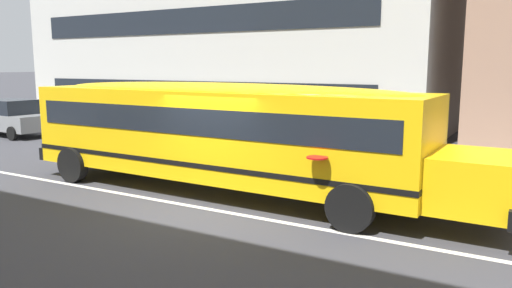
{
  "coord_description": "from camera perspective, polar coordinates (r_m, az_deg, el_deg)",
  "views": [
    {
      "loc": [
        6.44,
        -8.72,
        3.18
      ],
      "look_at": [
        0.93,
        0.7,
        1.45
      ],
      "focal_mm": 34.87,
      "sensor_mm": 36.0,
      "label": 1
    }
  ],
  "objects": [
    {
      "name": "ground_plane",
      "position": [
        11.3,
        -5.91,
        -7.36
      ],
      "size": [
        400.0,
        400.0,
        0.0
      ],
      "primitive_type": "plane",
      "color": "#38383D"
    },
    {
      "name": "sidewalk_far",
      "position": [
        17.93,
        8.81,
        -1.26
      ],
      "size": [
        120.0,
        3.0,
        0.01
      ],
      "primitive_type": "cube",
      "color": "gray",
      "rests_on": "ground_plane"
    },
    {
      "name": "lane_centreline",
      "position": [
        11.29,
        -5.91,
        -7.35
      ],
      "size": [
        110.0,
        0.16,
        0.01
      ],
      "primitive_type": "cube",
      "color": "silver",
      "rests_on": "ground_plane"
    },
    {
      "name": "school_bus",
      "position": [
        12.29,
        -3.68,
        1.81
      ],
      "size": [
        12.35,
        3.03,
        2.75
      ],
      "rotation": [
        0.0,
        0.0,
        -0.02
      ],
      "color": "yellow",
      "rests_on": "ground_plane"
    },
    {
      "name": "parked_car_grey_by_hydrant",
      "position": [
        25.07,
        -26.17,
        2.77
      ],
      "size": [
        3.98,
        2.04,
        1.64
      ],
      "rotation": [
        0.0,
        0.0,
        -0.05
      ],
      "color": "gray",
      "rests_on": "ground_plane"
    }
  ]
}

